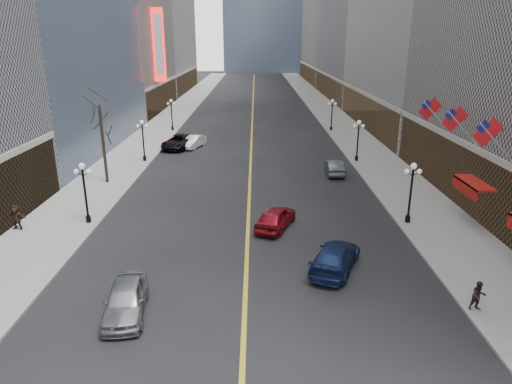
{
  "coord_description": "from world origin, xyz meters",
  "views": [
    {
      "loc": [
        0.55,
        -1.26,
        13.01
      ],
      "look_at": [
        0.57,
        17.92,
        6.56
      ],
      "focal_mm": 32.0,
      "sensor_mm": 36.0,
      "label": 1
    }
  ],
  "objects_px": {
    "car_sb_far": "(334,167)",
    "streetlamp_west_2": "(143,136)",
    "streetlamp_west_3": "(172,111)",
    "car_nb_near": "(126,299)",
    "car_nb_far": "(179,142)",
    "streetlamp_east_2": "(358,136)",
    "streetlamp_east_3": "(332,111)",
    "streetlamp_east_1": "(411,187)",
    "car_sb_mid": "(276,217)",
    "car_sb_near": "(335,257)",
    "streetlamp_west_1": "(84,187)",
    "car_nb_mid": "(194,142)"
  },
  "relations": [
    {
      "from": "streetlamp_east_2",
      "to": "car_sb_far",
      "type": "bearing_deg",
      "value": -124.07
    },
    {
      "from": "streetlamp_west_1",
      "to": "streetlamp_west_3",
      "type": "distance_m",
      "value": 36.0
    },
    {
      "from": "streetlamp_west_1",
      "to": "car_sb_near",
      "type": "distance_m",
      "value": 18.56
    },
    {
      "from": "streetlamp_east_2",
      "to": "car_sb_mid",
      "type": "bearing_deg",
      "value": -117.63
    },
    {
      "from": "car_nb_mid",
      "to": "car_sb_near",
      "type": "distance_m",
      "value": 34.43
    },
    {
      "from": "car_nb_near",
      "to": "streetlamp_east_1",
      "type": "bearing_deg",
      "value": 25.93
    },
    {
      "from": "streetlamp_east_3",
      "to": "streetlamp_west_3",
      "type": "relative_size",
      "value": 1.0
    },
    {
      "from": "streetlamp_east_1",
      "to": "car_nb_far",
      "type": "xyz_separation_m",
      "value": [
        -20.8,
        24.64,
        -2.04
      ]
    },
    {
      "from": "car_sb_far",
      "to": "streetlamp_east_3",
      "type": "bearing_deg",
      "value": -95.9
    },
    {
      "from": "car_sb_near",
      "to": "car_nb_far",
      "type": "bearing_deg",
      "value": -42.74
    },
    {
      "from": "streetlamp_east_2",
      "to": "streetlamp_west_3",
      "type": "xyz_separation_m",
      "value": [
        -23.6,
        18.0,
        0.0
      ]
    },
    {
      "from": "streetlamp_west_3",
      "to": "streetlamp_west_1",
      "type": "bearing_deg",
      "value": -90.0
    },
    {
      "from": "streetlamp_east_2",
      "to": "car_nb_far",
      "type": "xyz_separation_m",
      "value": [
        -20.8,
        6.64,
        -2.04
      ]
    },
    {
      "from": "streetlamp_west_3",
      "to": "car_nb_mid",
      "type": "relative_size",
      "value": 1.0
    },
    {
      "from": "car_sb_far",
      "to": "streetlamp_east_2",
      "type": "bearing_deg",
      "value": -121.77
    },
    {
      "from": "streetlamp_east_2",
      "to": "car_nb_near",
      "type": "distance_m",
      "value": 34.55
    },
    {
      "from": "streetlamp_west_3",
      "to": "car_sb_near",
      "type": "bearing_deg",
      "value": -68.35
    },
    {
      "from": "streetlamp_west_2",
      "to": "car_sb_near",
      "type": "xyz_separation_m",
      "value": [
        17.06,
        -24.99,
        -2.13
      ]
    },
    {
      "from": "streetlamp_west_1",
      "to": "car_sb_mid",
      "type": "distance_m",
      "value": 13.98
    },
    {
      "from": "streetlamp_east_2",
      "to": "streetlamp_east_3",
      "type": "relative_size",
      "value": 1.0
    },
    {
      "from": "streetlamp_west_2",
      "to": "car_nb_near",
      "type": "bearing_deg",
      "value": -78.67
    },
    {
      "from": "streetlamp_east_2",
      "to": "streetlamp_west_3",
      "type": "distance_m",
      "value": 29.68
    },
    {
      "from": "streetlamp_east_1",
      "to": "streetlamp_west_1",
      "type": "xyz_separation_m",
      "value": [
        -23.6,
        0.0,
        0.0
      ]
    },
    {
      "from": "car_nb_near",
      "to": "car_nb_far",
      "type": "relative_size",
      "value": 0.77
    },
    {
      "from": "streetlamp_east_3",
      "to": "car_sb_far",
      "type": "relative_size",
      "value": 1.0
    },
    {
      "from": "streetlamp_east_3",
      "to": "streetlamp_west_1",
      "type": "bearing_deg",
      "value": -123.25
    },
    {
      "from": "streetlamp_east_2",
      "to": "streetlamp_east_3",
      "type": "height_order",
      "value": "same"
    },
    {
      "from": "car_sb_near",
      "to": "streetlamp_east_1",
      "type": "bearing_deg",
      "value": -110.1
    },
    {
      "from": "streetlamp_west_3",
      "to": "car_sb_far",
      "type": "distance_m",
      "value": 30.66
    },
    {
      "from": "streetlamp_east_1",
      "to": "car_nb_mid",
      "type": "relative_size",
      "value": 1.0
    },
    {
      "from": "streetlamp_west_1",
      "to": "car_sb_far",
      "type": "bearing_deg",
      "value": 32.88
    },
    {
      "from": "streetlamp_east_3",
      "to": "streetlamp_east_2",
      "type": "bearing_deg",
      "value": -90.0
    },
    {
      "from": "car_nb_mid",
      "to": "car_nb_far",
      "type": "distance_m",
      "value": 1.8
    },
    {
      "from": "car_sb_mid",
      "to": "car_sb_far",
      "type": "bearing_deg",
      "value": -93.26
    },
    {
      "from": "car_sb_near",
      "to": "car_sb_mid",
      "type": "bearing_deg",
      "value": -39.52
    },
    {
      "from": "car_nb_mid",
      "to": "streetlamp_east_3",
      "type": "bearing_deg",
      "value": 48.37
    },
    {
      "from": "streetlamp_east_1",
      "to": "car_sb_mid",
      "type": "height_order",
      "value": "streetlamp_east_1"
    },
    {
      "from": "streetlamp_west_1",
      "to": "car_sb_far",
      "type": "height_order",
      "value": "streetlamp_west_1"
    },
    {
      "from": "streetlamp_east_2",
      "to": "car_sb_mid",
      "type": "distance_m",
      "value": 21.24
    },
    {
      "from": "car_nb_far",
      "to": "car_sb_far",
      "type": "bearing_deg",
      "value": -19.27
    },
    {
      "from": "streetlamp_west_1",
      "to": "car_nb_mid",
      "type": "relative_size",
      "value": 1.0
    },
    {
      "from": "streetlamp_west_3",
      "to": "car_nb_near",
      "type": "xyz_separation_m",
      "value": [
        5.94,
        -47.62,
        -2.09
      ]
    },
    {
      "from": "streetlamp_west_2",
      "to": "car_sb_near",
      "type": "bearing_deg",
      "value": -55.68
    },
    {
      "from": "car_sb_near",
      "to": "car_sb_mid",
      "type": "distance_m",
      "value": 7.06
    },
    {
      "from": "streetlamp_west_3",
      "to": "car_sb_far",
      "type": "xyz_separation_m",
      "value": [
        20.31,
        -22.87,
        -2.16
      ]
    },
    {
      "from": "streetlamp_west_2",
      "to": "car_sb_far",
      "type": "distance_m",
      "value": 20.99
    },
    {
      "from": "streetlamp_east_1",
      "to": "streetlamp_east_2",
      "type": "height_order",
      "value": "same"
    },
    {
      "from": "car_sb_far",
      "to": "streetlamp_west_2",
      "type": "bearing_deg",
      "value": -11.19
    },
    {
      "from": "car_sb_mid",
      "to": "car_nb_near",
      "type": "bearing_deg",
      "value": 76.08
    },
    {
      "from": "streetlamp_west_3",
      "to": "car_sb_far",
      "type": "relative_size",
      "value": 1.0
    }
  ]
}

